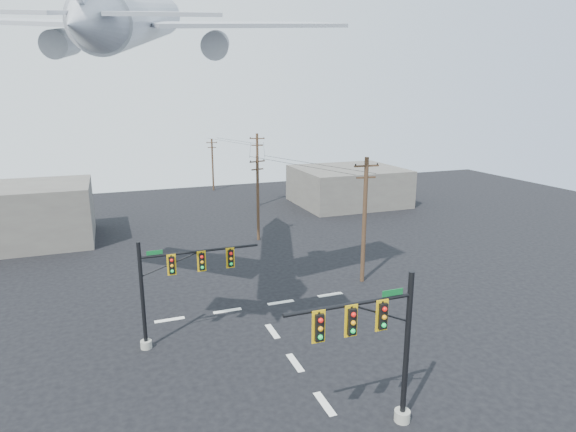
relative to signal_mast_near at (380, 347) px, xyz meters
name	(u,v)px	position (x,y,z in m)	size (l,w,h in m)	color
ground	(325,404)	(-1.40, 2.48, -4.14)	(120.00, 120.00, 0.00)	black
lane_markings	(287,351)	(-1.40, 7.81, -4.13)	(14.00, 21.20, 0.01)	white
signal_mast_near	(380,347)	(0.00, 0.00, 0.00)	(6.26, 0.81, 7.40)	gray
signal_mast_far	(173,285)	(-7.37, 11.10, -0.33)	(7.39, 0.73, 6.67)	gray
utility_pole_a	(364,218)	(8.25, 16.11, 1.16)	(2.03, 0.34, 10.15)	#4D3221
utility_pole_b	(258,197)	(3.73, 30.15, 0.49)	(1.75, 0.62, 8.86)	#4D3221
utility_pole_c	(258,168)	(8.44, 45.62, 1.00)	(1.92, 0.86, 9.83)	#4D3221
utility_pole_d	(213,164)	(5.00, 58.63, 0.11)	(1.66, 0.52, 8.12)	#4D3221
power_lines	(260,150)	(6.25, 37.30, 4.46)	(6.43, 42.53, 0.53)	black
airliner	(138,19)	(-7.96, 15.37, 15.01)	(24.22, 26.02, 6.96)	#AFB3BB
building_right	(348,186)	(20.60, 42.48, -1.64)	(14.00, 12.00, 5.00)	#646058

